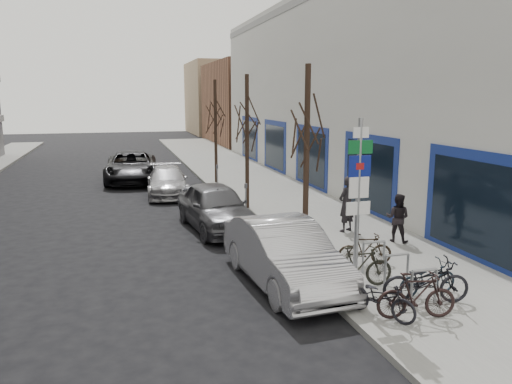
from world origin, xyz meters
TOP-DOWN VIEW (x-y plane):
  - ground at (0.00, 0.00)m, footprint 120.00×120.00m
  - sidewalk_east at (4.50, 10.00)m, footprint 5.00×70.00m
  - commercial_building at (17.00, 16.00)m, footprint 20.00×32.00m
  - brick_building_far at (13.00, 40.00)m, footprint 12.00×14.00m
  - tan_building_far at (13.50, 55.00)m, footprint 13.00×12.00m
  - highway_sign_pole at (2.40, -0.01)m, footprint 0.55×0.10m
  - bike_rack at (3.80, 0.60)m, footprint 0.66×2.26m
  - tree_near at (2.60, 3.50)m, footprint 1.80×1.80m
  - tree_mid at (2.60, 10.00)m, footprint 1.80×1.80m
  - tree_far at (2.60, 16.50)m, footprint 1.80×1.80m
  - meter_front at (2.15, 3.00)m, footprint 0.10×0.08m
  - meter_mid at (2.15, 8.50)m, footprint 0.10×0.08m
  - meter_back at (2.15, 14.00)m, footprint 0.10×0.08m
  - bike_near_left at (2.60, -0.76)m, footprint 1.25×1.62m
  - bike_near_right at (3.26, -1.04)m, footprint 1.73×0.82m
  - bike_mid_curb at (4.22, -0.03)m, footprint 1.57×0.60m
  - bike_mid_inner at (2.93, 0.84)m, footprint 1.75×0.68m
  - bike_far_curb at (3.91, -0.41)m, footprint 2.00×0.99m
  - bike_far_inner at (3.83, 2.24)m, footprint 1.55×0.73m
  - parked_car_front at (1.40, 1.84)m, footprint 2.08×5.01m
  - parked_car_mid at (0.81, 7.55)m, footprint 2.42×4.96m
  - parked_car_back at (-0.20, 14.33)m, footprint 2.18×4.72m
  - lane_car at (-1.71, 18.83)m, footprint 3.07×6.10m
  - pedestrian_near at (4.87, 5.53)m, footprint 0.82×0.72m
  - pedestrian_far at (5.88, 3.99)m, footprint 0.68×0.68m

SIDE VIEW (x-z plane):
  - ground at x=0.00m, z-range 0.00..0.00m
  - sidewalk_east at x=4.50m, z-range 0.00..0.15m
  - bike_far_inner at x=3.83m, z-range 0.15..1.06m
  - bike_mid_curb at x=4.22m, z-range 0.15..1.09m
  - bike_near_left at x=2.60m, z-range 0.15..1.13m
  - bike_near_right at x=3.26m, z-range 0.15..1.16m
  - bike_rack at x=3.80m, z-range 0.24..1.07m
  - parked_car_back at x=-0.20m, z-range 0.00..1.34m
  - bike_mid_inner at x=2.93m, z-range 0.15..1.19m
  - bike_far_curb at x=3.91m, z-range 0.15..1.32m
  - parked_car_front at x=1.40m, z-range 0.00..1.61m
  - parked_car_mid at x=0.81m, z-range 0.00..1.63m
  - lane_car at x=-1.71m, z-range 0.00..1.66m
  - meter_front at x=2.15m, z-range 0.28..1.55m
  - meter_mid at x=2.15m, z-range 0.28..1.55m
  - meter_back at x=2.15m, z-range 0.28..1.55m
  - pedestrian_far at x=5.88m, z-range 0.15..1.70m
  - pedestrian_near at x=4.87m, z-range 0.15..2.04m
  - highway_sign_pole at x=2.40m, z-range 0.36..4.56m
  - brick_building_far at x=13.00m, z-range 0.00..8.00m
  - tree_near at x=2.60m, z-range 1.35..6.85m
  - tree_mid at x=2.60m, z-range 1.35..6.85m
  - tree_far at x=2.60m, z-range 1.35..6.85m
  - tan_building_far at x=13.50m, z-range 0.00..9.00m
  - commercial_building at x=17.00m, z-range 0.00..10.00m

